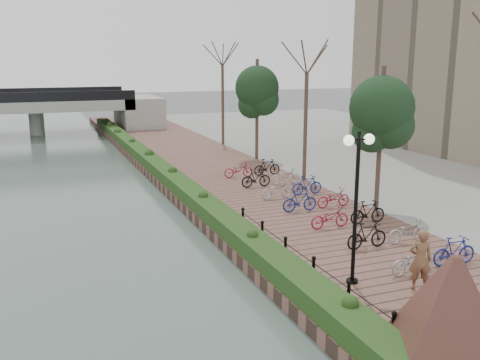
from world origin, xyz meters
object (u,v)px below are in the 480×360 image
motorcycle (471,307)px  granite_monument (452,311)px  pedestrian (420,260)px  lamppost (357,175)px

motorcycle → granite_monument: bearing=-131.9°
motorcycle → pedestrian: (0.31, 2.36, 0.41)m
granite_monument → lamppost: bearing=83.7°
pedestrian → granite_monument: bearing=81.8°
granite_monument → lamppost: 5.17m
pedestrian → lamppost: bearing=-13.9°
lamppost → pedestrian: size_ratio=2.49×
granite_monument → motorcycle: granite_monument is taller
lamppost → motorcycle: bearing=-70.2°
motorcycle → pedestrian: pedestrian is taller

